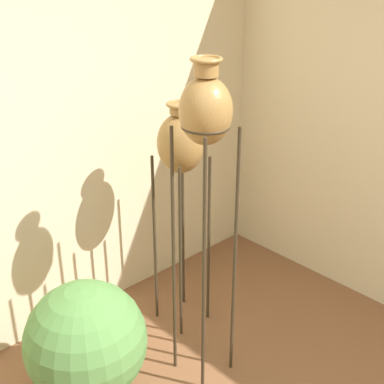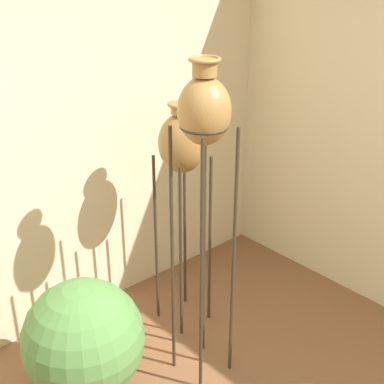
# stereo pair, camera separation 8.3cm
# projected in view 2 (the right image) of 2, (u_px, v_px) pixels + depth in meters

# --- Properties ---
(vase_stand_tall) EXTENTS (0.27, 0.27, 1.91)m
(vase_stand_tall) POSITION_uv_depth(u_px,v_px,m) (204.00, 123.00, 2.68)
(vase_stand_tall) COLOR #382D1E
(vase_stand_tall) RESTS_ON ground_plane
(vase_stand_medium) EXTENTS (0.29, 0.29, 1.55)m
(vase_stand_medium) POSITION_uv_depth(u_px,v_px,m) (182.00, 148.00, 3.26)
(vase_stand_medium) COLOR #382D1E
(vase_stand_medium) RESTS_ON ground_plane
(potted_plant) EXTENTS (0.67, 0.67, 0.78)m
(potted_plant) POSITION_uv_depth(u_px,v_px,m) (84.00, 341.00, 2.91)
(potted_plant) COLOR olive
(potted_plant) RESTS_ON ground_plane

